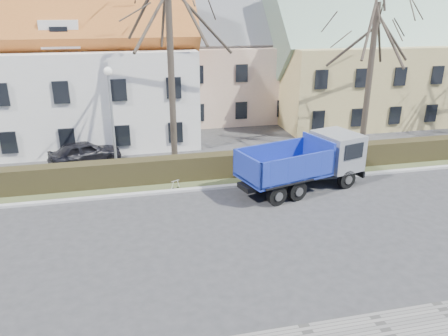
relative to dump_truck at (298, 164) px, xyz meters
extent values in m
plane|color=#333335|center=(-3.60, -3.53, -1.37)|extent=(120.00, 120.00, 0.00)
cube|color=#B0AFAE|center=(-3.60, 1.07, -1.31)|extent=(80.00, 0.30, 0.12)
cube|color=#46502D|center=(-3.60, 2.67, -1.32)|extent=(80.00, 3.00, 0.10)
cube|color=#2B2515|center=(-3.60, 2.47, -0.72)|extent=(60.00, 0.90, 1.30)
imported|color=black|center=(-10.70, 6.40, -0.67)|extent=(4.43, 2.93, 1.40)
camera|label=1|loc=(-8.15, -19.09, 7.43)|focal=35.00mm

